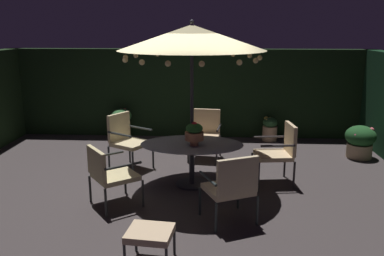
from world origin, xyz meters
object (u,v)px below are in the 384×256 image
Objects in this scene: patio_dining_table at (192,151)px; potted_plant_front_corner at (360,141)px; potted_plant_back_left at (204,130)px; potted_plant_right_near at (270,129)px; patio_chair_southeast at (280,149)px; potted_plant_left_near at (122,122)px; centerpiece_planter at (194,133)px; patio_chair_northeast at (109,172)px; patio_umbrella at (192,38)px; patio_chair_east at (232,185)px; patio_chair_south at (206,131)px; patio_chair_north at (126,137)px; ottoman_footrest at (150,234)px.

patio_dining_table is 2.58× the size of potted_plant_front_corner.
potted_plant_right_near is at bearing 9.82° from potted_plant_back_left.
potted_plant_back_left is at bearing -170.18° from potted_plant_right_near.
potted_plant_left_near is (-3.30, 2.64, -0.20)m from patio_chair_southeast.
potted_plant_front_corner is at bearing 38.66° from patio_chair_southeast.
potted_plant_left_near is (-5.16, 1.15, 0.04)m from potted_plant_front_corner.
centerpiece_planter is 3.42m from potted_plant_right_near.
patio_chair_southeast is 1.85× the size of potted_plant_right_near.
potted_plant_left_near is at bearing 141.34° from patio_chair_southeast.
patio_chair_southeast is 1.44× the size of potted_plant_left_near.
patio_chair_northeast is 4.68m from potted_plant_right_near.
patio_dining_table is 0.36m from centerpiece_planter.
patio_umbrella is 2.77× the size of patio_chair_east.
potted_plant_right_near is (1.47, 1.36, -0.27)m from patio_chair_south.
patio_umbrella is at bearing -92.77° from potted_plant_back_left.
patio_chair_east is 1.36× the size of potted_plant_left_near.
centerpiece_planter reaches higher than patio_chair_north.
patio_dining_table is 1.83m from patio_umbrella.
patio_umbrella is 2.35m from patio_chair_north.
patio_dining_table is 1.48m from patio_chair_southeast.
potted_plant_left_near reaches higher than potted_plant_back_left.
patio_chair_north is 1.06× the size of patio_chair_south.
potted_plant_back_left is at bearing 164.26° from potted_plant_front_corner.
patio_dining_table reaches higher than potted_plant_back_left.
potted_plant_back_left reaches higher than ottoman_footrest.
centerpiece_planter is at bearing -95.36° from patio_chair_south.
ottoman_footrest is at bearing -111.15° from potted_plant_right_near.
patio_chair_south is 1.48× the size of potted_plant_front_corner.
potted_plant_front_corner is (1.66, -1.17, 0.07)m from potted_plant_right_near.
patio_chair_southeast is at bearing -141.34° from potted_plant_front_corner.
patio_chair_east reaches higher than potted_plant_front_corner.
patio_chair_east is at bearing -132.15° from potted_plant_front_corner.
potted_plant_back_left is (-1.34, 2.39, -0.29)m from patio_chair_southeast.
patio_chair_southeast reaches higher than potted_plant_front_corner.
patio_dining_table is 3.36m from potted_plant_left_near.
patio_umbrella is 2.38m from patio_chair_east.
patio_chair_north is at bearing -154.36° from patio_chair_south.
patio_chair_north reaches higher than patio_chair_south.
potted_plant_right_near is (2.83, 3.72, -0.25)m from patio_chair_northeast.
patio_dining_table is at bearing -92.77° from potted_plant_back_left.
centerpiece_planter reaches higher than potted_plant_left_near.
potted_plant_front_corner is (3.13, 0.20, -0.20)m from patio_chair_south.
patio_chair_east is at bearing 46.59° from ottoman_footrest.
potted_plant_right_near is 0.84× the size of potted_plant_front_corner.
patio_chair_northeast is at bearing -147.14° from centerpiece_planter.
patio_dining_table is at bearing -120.49° from potted_plant_right_near.
patio_chair_north is 1.66m from patio_chair_northeast.
centerpiece_planter is 1.62m from patio_chair_south.
patio_umbrella reaches higher than patio_dining_table.
patio_umbrella is (0.00, 0.00, 1.83)m from patio_dining_table.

